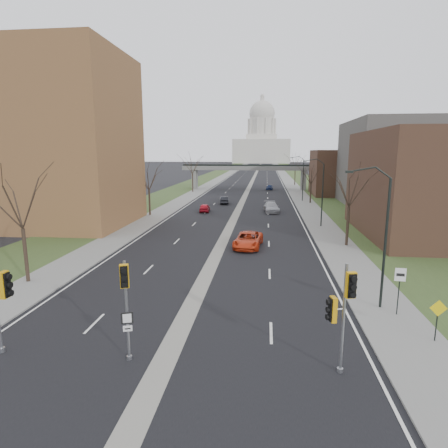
% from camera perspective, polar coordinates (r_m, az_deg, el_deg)
% --- Properties ---
extents(ground, '(700.00, 700.00, 0.00)m').
position_cam_1_polar(ground, '(19.97, -8.00, -18.02)').
color(ground, black).
rests_on(ground, ground).
extents(road_surface, '(20.00, 600.00, 0.01)m').
position_cam_1_polar(road_surface, '(167.22, 4.85, 7.61)').
color(road_surface, black).
rests_on(road_surface, ground).
extents(median_strip, '(1.20, 600.00, 0.02)m').
position_cam_1_polar(median_strip, '(167.22, 4.85, 7.61)').
color(median_strip, gray).
rests_on(median_strip, ground).
extents(sidewalk_right, '(4.00, 600.00, 0.12)m').
position_cam_1_polar(sidewalk_right, '(167.33, 9.00, 7.54)').
color(sidewalk_right, gray).
rests_on(sidewalk_right, ground).
extents(sidewalk_left, '(4.00, 600.00, 0.12)m').
position_cam_1_polar(sidewalk_left, '(167.98, 0.72, 7.68)').
color(sidewalk_left, gray).
rests_on(sidewalk_left, ground).
extents(grass_verge_right, '(8.00, 600.00, 0.10)m').
position_cam_1_polar(grass_verge_right, '(167.70, 11.06, 7.48)').
color(grass_verge_right, '#2B3C1C').
rests_on(grass_verge_right, ground).
extents(grass_verge_left, '(8.00, 600.00, 0.10)m').
position_cam_1_polar(grass_verge_left, '(168.67, -1.33, 7.69)').
color(grass_verge_left, '#2B3C1C').
rests_on(grass_verge_left, ground).
extents(apartment_building, '(25.00, 16.00, 22.00)m').
position_cam_1_polar(apartment_building, '(55.97, -27.26, 11.16)').
color(apartment_building, brown).
rests_on(apartment_building, ground).
extents(commercial_block_near, '(16.00, 20.00, 12.00)m').
position_cam_1_polar(commercial_block_near, '(49.05, 29.86, 5.26)').
color(commercial_block_near, '#442C1F').
rests_on(commercial_block_near, ground).
extents(commercial_block_mid, '(18.00, 22.00, 15.00)m').
position_cam_1_polar(commercial_block_mid, '(72.80, 25.45, 8.23)').
color(commercial_block_mid, '#53504B').
rests_on(commercial_block_mid, ground).
extents(commercial_block_far, '(14.00, 14.00, 10.00)m').
position_cam_1_polar(commercial_block_far, '(88.74, 17.87, 7.44)').
color(commercial_block_far, '#442C1F').
rests_on(commercial_block_far, ground).
extents(pedestrian_bridge, '(34.00, 3.00, 6.45)m').
position_cam_1_polar(pedestrian_bridge, '(97.11, 3.72, 8.10)').
color(pedestrian_bridge, slate).
rests_on(pedestrian_bridge, ground).
extents(capitol, '(48.00, 42.00, 55.75)m').
position_cam_1_polar(capitol, '(337.04, 5.74, 12.42)').
color(capitol, beige).
rests_on(capitol, ground).
extents(streetlight_near, '(2.61, 0.20, 8.70)m').
position_cam_1_polar(streetlight_near, '(23.93, 22.00, 3.72)').
color(streetlight_near, black).
rests_on(streetlight_near, sidewalk_right).
extents(streetlight_mid, '(2.61, 0.20, 8.70)m').
position_cam_1_polar(streetlight_mid, '(49.38, 13.99, 7.52)').
color(streetlight_mid, black).
rests_on(streetlight_mid, sidewalk_right).
extents(streetlight_far, '(2.61, 0.20, 8.70)m').
position_cam_1_polar(streetlight_far, '(75.21, 11.42, 8.70)').
color(streetlight_far, black).
rests_on(streetlight_far, sidewalk_right).
extents(tree_left_a, '(7.20, 7.20, 9.40)m').
position_cam_1_polar(tree_left_a, '(30.60, -28.73, 3.98)').
color(tree_left_a, '#382B21').
rests_on(tree_left_a, sidewalk_left).
extents(tree_left_b, '(6.75, 6.75, 8.81)m').
position_cam_1_polar(tree_left_b, '(57.72, -11.43, 7.35)').
color(tree_left_b, '#382B21').
rests_on(tree_left_b, sidewalk_left).
extents(tree_left_c, '(7.65, 7.65, 9.99)m').
position_cam_1_polar(tree_left_c, '(90.64, -4.85, 9.28)').
color(tree_left_c, '#382B21').
rests_on(tree_left_c, sidewalk_left).
extents(tree_right_a, '(7.20, 7.20, 9.40)m').
position_cam_1_polar(tree_right_a, '(39.91, 18.70, 6.07)').
color(tree_right_a, '#382B21').
rests_on(tree_right_a, sidewalk_right).
extents(tree_right_b, '(6.30, 6.30, 8.22)m').
position_cam_1_polar(tree_right_b, '(72.48, 13.19, 7.65)').
color(tree_right_b, '#382B21').
rests_on(tree_right_b, sidewalk_right).
extents(tree_right_c, '(7.65, 7.65, 9.99)m').
position_cam_1_polar(tree_right_c, '(112.23, 10.84, 9.44)').
color(tree_right_c, '#382B21').
rests_on(tree_right_c, sidewalk_right).
extents(signal_pole_median, '(0.66, 0.81, 4.83)m').
position_cam_1_polar(signal_pole_median, '(17.61, -14.76, -10.28)').
color(signal_pole_median, gray).
rests_on(signal_pole_median, ground).
extents(signal_pole_right, '(1.06, 0.84, 5.03)m').
position_cam_1_polar(signal_pole_right, '(16.93, 17.55, -11.60)').
color(signal_pole_right, gray).
rests_on(signal_pole_right, ground).
extents(speed_limit_sign, '(0.62, 0.09, 2.87)m').
position_cam_1_polar(speed_limit_sign, '(24.44, 25.17, -8.10)').
color(speed_limit_sign, black).
rests_on(speed_limit_sign, sidewalk_right).
extents(warning_sign, '(0.87, 0.07, 2.22)m').
position_cam_1_polar(warning_sign, '(22.24, 29.77, -11.87)').
color(warning_sign, black).
rests_on(warning_sign, sidewalk_right).
extents(car_left_near, '(1.89, 4.03, 1.33)m').
position_cam_1_polar(car_left_near, '(61.14, -2.97, 2.50)').
color(car_left_near, red).
rests_on(car_left_near, ground).
extents(car_left_far, '(1.99, 4.39, 1.40)m').
position_cam_1_polar(car_left_far, '(70.57, 0.03, 3.68)').
color(car_left_far, black).
rests_on(car_left_far, ground).
extents(car_right_near, '(3.11, 5.81, 1.55)m').
position_cam_1_polar(car_right_near, '(38.35, 3.70, -2.43)').
color(car_right_near, red).
rests_on(car_right_near, ground).
extents(car_right_mid, '(2.76, 5.66, 1.59)m').
position_cam_1_polar(car_right_mid, '(61.22, 7.23, 2.56)').
color(car_right_mid, '#9EA0A6').
rests_on(car_right_mid, ground).
extents(car_right_far, '(1.88, 4.01, 1.33)m').
position_cam_1_polar(car_right_far, '(97.65, 6.96, 5.60)').
color(car_right_far, navy).
rests_on(car_right_far, ground).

